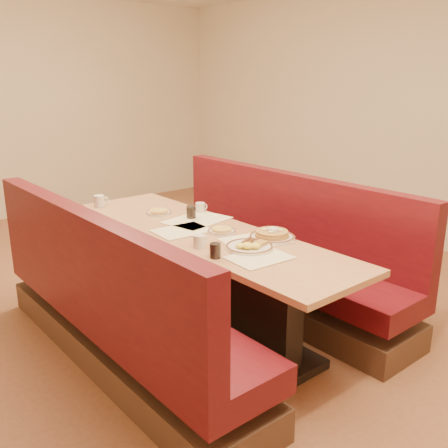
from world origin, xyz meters
TOP-DOWN VIEW (x-y plane):
  - ground at (0.00, 0.00)m, footprint 8.00×8.00m
  - room_envelope at (0.00, 0.00)m, footprint 6.04×8.04m
  - diner_table at (0.00, 0.00)m, footprint 0.70×2.50m
  - booth_left at (-0.73, 0.00)m, footprint 0.55×2.50m
  - booth_right at (0.73, 0.00)m, footprint 0.55×2.50m
  - placemat_near_left at (-0.08, -0.64)m, footprint 0.38×0.29m
  - placemat_near_right at (0.12, -0.39)m, footprint 0.47×0.39m
  - placemat_far_left at (-0.12, 0.10)m, footprint 0.40×0.31m
  - placemat_far_right at (0.12, 0.25)m, footprint 0.52×0.43m
  - pancake_plate at (0.24, -0.43)m, footprint 0.30×0.30m
  - eggs_plate at (-0.02, -0.48)m, footprint 0.30×0.30m
  - extra_plate_mid at (0.07, -0.10)m, footprint 0.20×0.20m
  - extra_plate_far at (0.00, 0.59)m, footprint 0.20×0.20m
  - coffee_mug_a at (0.24, -0.44)m, footprint 0.10×0.07m
  - coffee_mug_b at (-0.24, -0.26)m, footprint 0.11×0.08m
  - coffee_mug_c at (0.28, 0.42)m, footprint 0.10×0.07m
  - coffee_mug_d at (-0.25, 1.10)m, footprint 0.12×0.09m
  - soda_tumbler_near at (-0.28, -0.47)m, footprint 0.07×0.07m
  - soda_tumbler_mid at (0.12, 0.32)m, footprint 0.07×0.07m

SIDE VIEW (x-z plane):
  - ground at x=0.00m, z-range 0.00..0.00m
  - booth_left at x=-0.73m, z-range -0.16..0.89m
  - booth_right at x=0.73m, z-range -0.16..0.89m
  - diner_table at x=0.00m, z-range 0.00..0.75m
  - placemat_near_left at x=-0.08m, z-range 0.75..0.76m
  - placemat_near_right at x=0.12m, z-range 0.75..0.76m
  - placemat_far_left at x=-0.12m, z-range 0.75..0.76m
  - placemat_far_right at x=0.12m, z-range 0.75..0.76m
  - extra_plate_mid at x=0.07m, z-range 0.74..0.78m
  - extra_plate_far at x=0.00m, z-range 0.74..0.78m
  - eggs_plate at x=-0.02m, z-range 0.74..0.80m
  - pancake_plate at x=0.24m, z-range 0.74..0.81m
  - coffee_mug_a at x=0.24m, z-range 0.75..0.83m
  - coffee_mug_c at x=0.28m, z-range 0.75..0.83m
  - coffee_mug_b at x=-0.24m, z-range 0.75..0.83m
  - soda_tumbler_near at x=-0.28m, z-range 0.75..0.84m
  - coffee_mug_d at x=-0.25m, z-range 0.75..0.85m
  - soda_tumbler_mid at x=0.12m, z-range 0.75..0.85m
  - room_envelope at x=0.00m, z-range 0.52..3.34m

